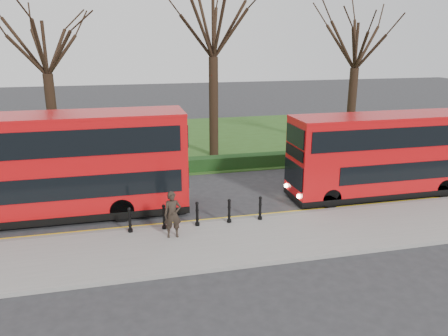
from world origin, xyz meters
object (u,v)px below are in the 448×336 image
object	(u,v)px
bus_rear	(391,155)
pedestrian	(173,215)
bollard_row	(197,214)
bus_lead	(52,167)

from	to	relation	value
bus_rear	pedestrian	size ratio (longest dim) A/B	5.54
bus_rear	bollard_row	bearing A→B (deg)	-169.40
bus_lead	pedestrian	xyz separation A→B (m)	(4.74, -3.52, -1.23)
bus_lead	pedestrian	world-z (taller)	bus_lead
bus_rear	pedestrian	world-z (taller)	bus_rear
bus_lead	bus_rear	distance (m)	16.00
bus_rear	pedestrian	bearing A→B (deg)	-166.37
bus_lead	bus_rear	size ratio (longest dim) A/B	1.12
bus_rear	pedestrian	distance (m)	11.61
bollard_row	pedestrian	world-z (taller)	pedestrian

